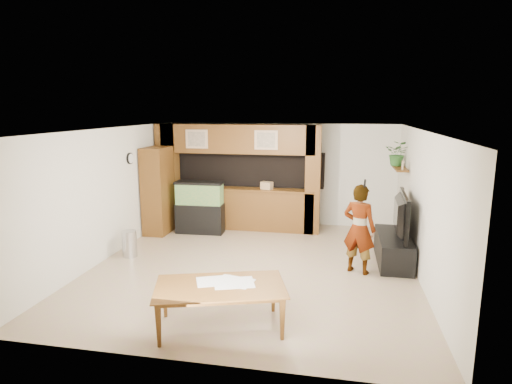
% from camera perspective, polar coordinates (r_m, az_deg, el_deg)
% --- Properties ---
extents(floor, '(6.50, 6.50, 0.00)m').
position_cam_1_polar(floor, '(8.36, -0.31, -9.82)').
color(floor, tan).
rests_on(floor, ground).
extents(ceiling, '(6.50, 6.50, 0.00)m').
position_cam_1_polar(ceiling, '(7.81, -0.33, 8.28)').
color(ceiling, white).
rests_on(ceiling, wall_back).
extents(wall_back, '(6.00, 0.00, 6.00)m').
position_cam_1_polar(wall_back, '(11.14, 2.95, 2.42)').
color(wall_back, silver).
rests_on(wall_back, floor).
extents(wall_left, '(0.00, 6.50, 6.50)m').
position_cam_1_polar(wall_left, '(9.05, -19.30, -0.25)').
color(wall_left, silver).
rests_on(wall_left, floor).
extents(wall_right, '(0.00, 6.50, 6.50)m').
position_cam_1_polar(wall_right, '(7.97, 21.35, -1.88)').
color(wall_right, silver).
rests_on(wall_right, floor).
extents(partition, '(4.20, 0.99, 2.60)m').
position_cam_1_polar(partition, '(10.71, -2.55, 2.14)').
color(partition, brown).
rests_on(partition, floor).
extents(wall_clock, '(0.05, 0.25, 0.25)m').
position_cam_1_polar(wall_clock, '(9.81, -16.43, 4.32)').
color(wall_clock, black).
rests_on(wall_clock, wall_left).
extents(wall_shelf, '(0.25, 0.90, 0.04)m').
position_cam_1_polar(wall_shelf, '(9.78, 18.66, 2.98)').
color(wall_shelf, brown).
rests_on(wall_shelf, wall_right).
extents(pantry_cabinet, '(0.52, 0.85, 2.08)m').
position_cam_1_polar(pantry_cabinet, '(10.52, -12.94, 0.19)').
color(pantry_cabinet, brown).
rests_on(pantry_cabinet, floor).
extents(trash_can, '(0.30, 0.30, 0.54)m').
position_cam_1_polar(trash_can, '(9.15, -16.52, -6.62)').
color(trash_can, '#B2B2B7').
rests_on(trash_can, floor).
extents(aquarium, '(1.14, 0.43, 1.27)m').
position_cam_1_polar(aquarium, '(10.41, -7.50, -2.11)').
color(aquarium, black).
rests_on(aquarium, floor).
extents(tv_stand, '(0.60, 1.64, 0.55)m').
position_cam_1_polar(tv_stand, '(8.89, 17.81, -7.22)').
color(tv_stand, black).
rests_on(tv_stand, floor).
extents(television, '(0.26, 1.47, 0.84)m').
position_cam_1_polar(television, '(8.70, 18.09, -2.87)').
color(television, black).
rests_on(television, tv_stand).
extents(photo_frame, '(0.04, 0.14, 0.19)m').
position_cam_1_polar(photo_frame, '(9.45, 18.95, 3.40)').
color(photo_frame, tan).
rests_on(photo_frame, wall_shelf).
extents(potted_plant, '(0.64, 0.60, 0.56)m').
position_cam_1_polar(potted_plant, '(10.01, 18.39, 4.91)').
color(potted_plant, '#295B24').
rests_on(potted_plant, wall_shelf).
extents(person, '(0.71, 0.61, 1.66)m').
position_cam_1_polar(person, '(8.02, 13.59, -4.81)').
color(person, '#A27D59').
rests_on(person, floor).
extents(microphone, '(0.03, 0.09, 0.15)m').
position_cam_1_polar(microphone, '(7.68, 14.31, 1.12)').
color(microphone, black).
rests_on(microphone, person).
extents(dining_table, '(1.97, 1.45, 0.62)m').
position_cam_1_polar(dining_table, '(6.07, -4.75, -15.16)').
color(dining_table, brown).
rests_on(dining_table, floor).
extents(newspaper_a, '(0.64, 0.55, 0.01)m').
position_cam_1_polar(newspaper_a, '(6.03, -2.94, -12.01)').
color(newspaper_a, silver).
rests_on(newspaper_a, dining_table).
extents(newspaper_b, '(0.60, 0.52, 0.01)m').
position_cam_1_polar(newspaper_b, '(6.11, -5.51, -11.74)').
color(newspaper_b, silver).
rests_on(newspaper_b, dining_table).
extents(newspaper_c, '(0.56, 0.46, 0.01)m').
position_cam_1_polar(newspaper_c, '(6.08, -2.88, -11.83)').
color(newspaper_c, silver).
rests_on(newspaper_c, dining_table).
extents(counter_box, '(0.32, 0.26, 0.18)m').
position_cam_1_polar(counter_box, '(10.41, 1.45, 0.87)').
color(counter_box, tan).
rests_on(counter_box, partition).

